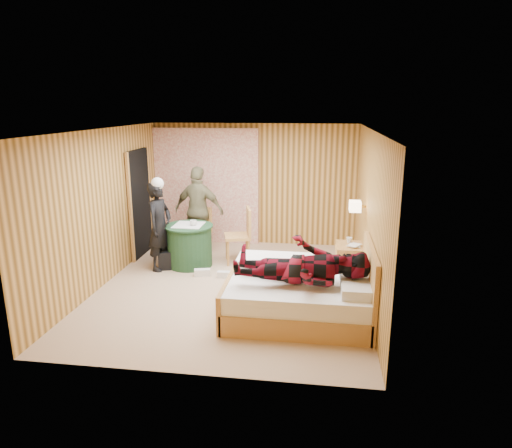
# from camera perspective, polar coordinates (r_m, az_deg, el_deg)

# --- Properties ---
(floor) EXTENTS (4.20, 5.00, 0.01)m
(floor) POSITION_cam_1_polar(r_m,az_deg,el_deg) (7.48, -3.00, -7.84)
(floor) COLOR tan
(floor) RESTS_ON ground
(ceiling) EXTENTS (4.20, 5.00, 0.01)m
(ceiling) POSITION_cam_1_polar(r_m,az_deg,el_deg) (6.91, -3.28, 11.66)
(ceiling) COLOR silver
(ceiling) RESTS_ON wall_back
(wall_back) EXTENTS (4.20, 0.02, 2.50)m
(wall_back) POSITION_cam_1_polar(r_m,az_deg,el_deg) (9.51, -0.24, 4.94)
(wall_back) COLOR tan
(wall_back) RESTS_ON floor
(wall_left) EXTENTS (0.02, 5.00, 2.50)m
(wall_left) POSITION_cam_1_polar(r_m,az_deg,el_deg) (7.77, -18.53, 1.94)
(wall_left) COLOR tan
(wall_left) RESTS_ON floor
(wall_right) EXTENTS (0.02, 5.00, 2.50)m
(wall_right) POSITION_cam_1_polar(r_m,az_deg,el_deg) (7.01, 13.98, 0.93)
(wall_right) COLOR tan
(wall_right) RESTS_ON floor
(curtain) EXTENTS (2.20, 0.08, 2.40)m
(curtain) POSITION_cam_1_polar(r_m,az_deg,el_deg) (9.64, -6.21, 4.69)
(curtain) COLOR white
(curtain) RESTS_ON floor
(doorway) EXTENTS (0.06, 0.90, 2.05)m
(doorway) POSITION_cam_1_polar(r_m,az_deg,el_deg) (9.04, -14.31, 2.52)
(doorway) COLOR black
(doorway) RESTS_ON floor
(wall_lamp) EXTENTS (0.26, 0.24, 0.16)m
(wall_lamp) POSITION_cam_1_polar(r_m,az_deg,el_deg) (7.41, 12.31, 2.18)
(wall_lamp) COLOR gold
(wall_lamp) RESTS_ON wall_right
(bed) EXTENTS (1.98, 1.53, 1.05)m
(bed) POSITION_cam_1_polar(r_m,az_deg,el_deg) (6.45, 5.47, -8.77)
(bed) COLOR tan
(bed) RESTS_ON floor
(nightstand) EXTENTS (0.46, 0.62, 0.60)m
(nightstand) POSITION_cam_1_polar(r_m,az_deg,el_deg) (7.85, 11.51, -4.60)
(nightstand) COLOR tan
(nightstand) RESTS_ON floor
(round_table) EXTENTS (0.87, 0.87, 0.77)m
(round_table) POSITION_cam_1_polar(r_m,az_deg,el_deg) (8.39, -8.32, -2.61)
(round_table) COLOR #20472A
(round_table) RESTS_ON floor
(chair_far) EXTENTS (0.50, 0.50, 0.93)m
(chair_far) POSITION_cam_1_polar(r_m,az_deg,el_deg) (8.98, -7.04, -0.40)
(chair_far) COLOR tan
(chair_far) RESTS_ON floor
(chair_near) EXTENTS (0.57, 0.57, 1.03)m
(chair_near) POSITION_cam_1_polar(r_m,az_deg,el_deg) (8.42, -1.72, -0.89)
(chair_near) COLOR tan
(chair_near) RESTS_ON floor
(duffel_bag) EXTENTS (0.64, 0.47, 0.33)m
(duffel_bag) POSITION_cam_1_polar(r_m,az_deg,el_deg) (8.40, -10.14, -4.30)
(duffel_bag) COLOR black
(duffel_bag) RESTS_ON floor
(sneaker_left) EXTENTS (0.29, 0.17, 0.12)m
(sneaker_left) POSITION_cam_1_polar(r_m,az_deg,el_deg) (7.95, -6.73, -6.04)
(sneaker_left) COLOR silver
(sneaker_left) RESTS_ON floor
(sneaker_right) EXTENTS (0.25, 0.12, 0.11)m
(sneaker_right) POSITION_cam_1_polar(r_m,az_deg,el_deg) (7.85, -3.96, -6.32)
(sneaker_right) COLOR silver
(sneaker_right) RESTS_ON floor
(woman_standing) EXTENTS (0.50, 0.65, 1.58)m
(woman_standing) POSITION_cam_1_polar(r_m,az_deg,el_deg) (8.19, -11.95, -0.30)
(woman_standing) COLOR black
(woman_standing) RESTS_ON floor
(man_at_table) EXTENTS (1.07, 0.59, 1.72)m
(man_at_table) POSITION_cam_1_polar(r_m,az_deg,el_deg) (8.94, -7.14, 1.66)
(man_at_table) COLOR #706B4A
(man_at_table) RESTS_ON floor
(man_on_bed) EXTENTS (0.86, 0.67, 1.77)m
(man_on_bed) POSITION_cam_1_polar(r_m,az_deg,el_deg) (6.00, 5.75, -3.92)
(man_on_bed) COLOR maroon
(man_on_bed) RESTS_ON bed
(book_lower) EXTENTS (0.17, 0.23, 0.02)m
(book_lower) POSITION_cam_1_polar(r_m,az_deg,el_deg) (7.71, 11.64, -2.63)
(book_lower) COLOR silver
(book_lower) RESTS_ON nightstand
(book_upper) EXTENTS (0.26, 0.28, 0.02)m
(book_upper) POSITION_cam_1_polar(r_m,az_deg,el_deg) (7.70, 11.65, -2.48)
(book_upper) COLOR silver
(book_upper) RESTS_ON nightstand
(cup_nightstand) EXTENTS (0.12, 0.12, 0.09)m
(cup_nightstand) POSITION_cam_1_polar(r_m,az_deg,el_deg) (7.87, 11.58, -1.99)
(cup_nightstand) COLOR silver
(cup_nightstand) RESTS_ON nightstand
(cup_table) EXTENTS (0.15, 0.15, 0.10)m
(cup_table) POSITION_cam_1_polar(r_m,az_deg,el_deg) (8.20, -7.85, 0.14)
(cup_table) COLOR silver
(cup_table) RESTS_ON round_table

